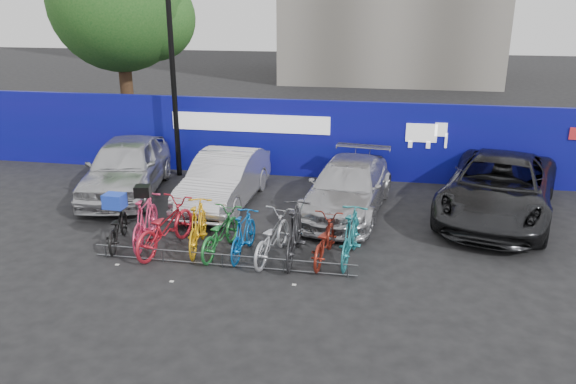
% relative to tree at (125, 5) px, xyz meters
% --- Properties ---
extents(ground, '(100.00, 100.00, 0.00)m').
position_rel_tree_xyz_m(ground, '(6.77, -10.06, -5.07)').
color(ground, black).
rests_on(ground, ground).
extents(hoarding, '(22.00, 0.18, 2.40)m').
position_rel_tree_xyz_m(hoarding, '(6.78, -4.06, -3.86)').
color(hoarding, navy).
rests_on(hoarding, ground).
extents(tree, '(5.40, 5.20, 7.80)m').
position_rel_tree_xyz_m(tree, '(0.00, 0.00, 0.00)').
color(tree, '#382314').
rests_on(tree, ground).
extents(lamppost, '(0.25, 0.50, 6.11)m').
position_rel_tree_xyz_m(lamppost, '(3.57, -4.66, -1.80)').
color(lamppost, black).
rests_on(lamppost, ground).
extents(bike_rack, '(5.60, 0.03, 0.30)m').
position_rel_tree_xyz_m(bike_rack, '(6.77, -10.66, -4.91)').
color(bike_rack, '#595B60').
rests_on(bike_rack, ground).
extents(car_0, '(2.78, 4.99, 1.60)m').
position_rel_tree_xyz_m(car_0, '(2.78, -6.62, -4.27)').
color(car_0, '#B9BBBF').
rests_on(car_0, ground).
extents(car_1, '(1.65, 4.30, 1.40)m').
position_rel_tree_xyz_m(car_1, '(5.75, -6.95, -4.37)').
color(car_1, silver).
rests_on(car_1, ground).
extents(car_2, '(2.42, 4.77, 1.33)m').
position_rel_tree_xyz_m(car_2, '(9.06, -6.94, -4.41)').
color(car_2, '#B3B3B7').
rests_on(car_2, ground).
extents(car_3, '(3.92, 6.00, 1.54)m').
position_rel_tree_xyz_m(car_3, '(12.83, -6.61, -4.30)').
color(car_3, black).
rests_on(car_3, ground).
extents(bike_0, '(0.99, 1.79, 0.89)m').
position_rel_tree_xyz_m(bike_0, '(4.14, -9.99, -4.62)').
color(bike_0, black).
rests_on(bike_0, ground).
extents(bike_1, '(0.80, 1.97, 1.15)m').
position_rel_tree_xyz_m(bike_1, '(4.77, -9.85, -4.49)').
color(bike_1, '#EA3867').
rests_on(bike_1, ground).
extents(bike_2, '(1.17, 2.22, 1.11)m').
position_rel_tree_xyz_m(bike_2, '(5.31, -10.05, -4.52)').
color(bike_2, red).
rests_on(bike_2, ground).
extents(bike_3, '(0.77, 1.90, 1.11)m').
position_rel_tree_xyz_m(bike_3, '(6.01, -9.90, -4.51)').
color(bike_3, '#F3AB14').
rests_on(bike_3, ground).
extents(bike_4, '(0.89, 1.88, 0.95)m').
position_rel_tree_xyz_m(bike_4, '(6.54, -9.99, -4.59)').
color(bike_4, '#1F7730').
rests_on(bike_4, ground).
extents(bike_5, '(0.57, 1.68, 1.00)m').
position_rel_tree_xyz_m(bike_5, '(7.08, -10.04, -4.57)').
color(bike_5, '#0C59AF').
rests_on(bike_5, ground).
extents(bike_6, '(0.97, 1.97, 0.99)m').
position_rel_tree_xyz_m(bike_6, '(7.70, -10.05, -4.57)').
color(bike_6, '#B1B3B9').
rests_on(bike_6, ground).
extents(bike_7, '(0.62, 2.04, 1.22)m').
position_rel_tree_xyz_m(bike_7, '(8.18, -10.01, -4.46)').
color(bike_7, '#252527').
rests_on(bike_7, ground).
extents(bike_8, '(0.79, 1.83, 0.93)m').
position_rel_tree_xyz_m(bike_8, '(8.81, -9.95, -4.60)').
color(bike_8, maroon).
rests_on(bike_8, ground).
extents(bike_9, '(0.75, 1.95, 1.14)m').
position_rel_tree_xyz_m(bike_9, '(9.36, -9.87, -4.50)').
color(bike_9, '#1E747C').
rests_on(bike_9, ground).
extents(cargo_crate, '(0.46, 0.36, 0.32)m').
position_rel_tree_xyz_m(cargo_crate, '(4.14, -9.99, -4.02)').
color(cargo_crate, blue).
rests_on(cargo_crate, bike_0).
extents(cargo_topcase, '(0.39, 0.36, 0.25)m').
position_rel_tree_xyz_m(cargo_topcase, '(4.77, -9.85, -3.79)').
color(cargo_topcase, black).
rests_on(cargo_topcase, bike_1).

